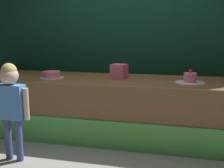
# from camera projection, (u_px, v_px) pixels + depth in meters

# --- Properties ---
(ground_plane) EXTENTS (12.00, 12.00, 0.00)m
(ground_plane) POSITION_uv_depth(u_px,v_px,m) (110.00, 149.00, 3.20)
(ground_plane) COLOR gray
(stage_platform) EXTENTS (4.26, 1.04, 0.78)m
(stage_platform) POSITION_uv_depth(u_px,v_px,m) (119.00, 107.00, 3.61)
(stage_platform) COLOR brown
(stage_platform) RESTS_ON ground_plane
(curtain_backdrop) EXTENTS (4.50, 0.08, 2.82)m
(curtain_backdrop) POSITION_uv_depth(u_px,v_px,m) (127.00, 31.00, 4.01)
(curtain_backdrop) COLOR black
(curtain_backdrop) RESTS_ON ground_plane
(child_figure) EXTENTS (0.41, 0.19, 1.07)m
(child_figure) POSITION_uv_depth(u_px,v_px,m) (11.00, 99.00, 2.80)
(child_figure) COLOR #3F4C8C
(child_figure) RESTS_ON ground_plane
(pink_box) EXTENTS (0.23, 0.22, 0.19)m
(pink_box) POSITION_uv_depth(u_px,v_px,m) (119.00, 71.00, 3.54)
(pink_box) COLOR #EA5C82
(pink_box) RESTS_ON stage_platform
(cake_left) EXTENTS (0.33, 0.33, 0.09)m
(cake_left) POSITION_uv_depth(u_px,v_px,m) (52.00, 75.00, 3.61)
(cake_left) COLOR silver
(cake_left) RESTS_ON stage_platform
(cake_center) EXTENTS (0.35, 0.35, 0.17)m
(cake_center) POSITION_uv_depth(u_px,v_px,m) (190.00, 79.00, 3.22)
(cake_center) COLOR white
(cake_center) RESTS_ON stage_platform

